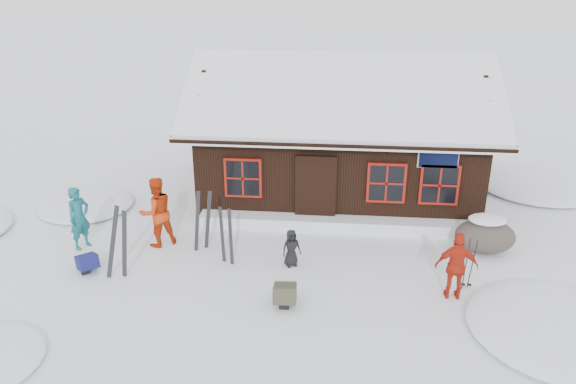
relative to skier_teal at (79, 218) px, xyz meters
name	(u,v)px	position (x,y,z in m)	size (l,w,h in m)	color
ground	(273,268)	(5.01, -0.57, -0.83)	(120.00, 120.00, 0.00)	white
mountain_hut	(339,144)	(6.52, 4.41, 0.74)	(8.90, 6.09, 4.42)	black
snow_drift	(336,223)	(6.51, 1.68, -0.66)	(7.60, 0.60, 0.35)	white
snow_mounds	(341,235)	(6.67, 1.29, -0.83)	(20.60, 13.20, 0.48)	white
skier_teal	(79,218)	(0.00, 0.00, 0.00)	(0.61, 0.40, 1.66)	#155C66
skier_orange_left	(157,212)	(1.92, 0.34, 0.10)	(0.91, 0.71, 1.87)	red
skier_orange_right	(457,266)	(9.14, -1.46, -0.04)	(0.92, 0.38, 1.57)	red
skier_crouched	(291,248)	(5.46, -0.41, -0.36)	(0.46, 0.30, 0.95)	black
boulder	(485,235)	(10.29, 0.80, -0.39)	(1.51, 1.13, 0.87)	#554C44
ski_pair_left	(118,244)	(1.57, -1.38, 0.07)	(0.76, 0.31, 1.88)	black
ski_pair_mid	(226,237)	(3.88, -0.43, -0.12)	(0.35, 0.18, 1.53)	black
ski_pair_right	(203,221)	(3.14, 0.22, -0.05)	(0.51, 0.24, 1.65)	black
ski_poles	(469,265)	(9.51, -1.03, -0.23)	(0.23, 0.11, 1.28)	black
backpack_blue	(88,265)	(0.62, -1.13, -0.67)	(0.44, 0.59, 0.32)	#141756
backpack_olive	(285,297)	(5.47, -2.07, -0.65)	(0.49, 0.65, 0.36)	#3C3C2B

